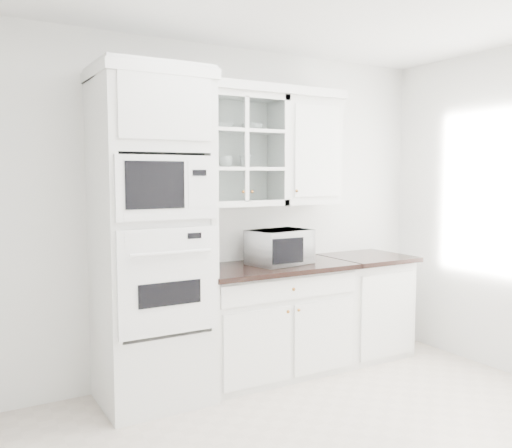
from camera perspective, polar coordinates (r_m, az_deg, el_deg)
room_shell at (r=3.40m, az=6.77°, el=7.33°), size 4.00×3.50×2.70m
oven_column at (r=3.95m, az=-10.91°, el=-1.46°), size 0.76×0.68×2.40m
base_cabinet_run at (r=4.55m, az=1.65°, el=-9.94°), size 1.32×0.67×0.92m
extra_base_cabinet at (r=5.14m, az=11.28°, el=-8.30°), size 0.72×0.67×0.92m
upper_cabinet_glass at (r=4.40m, az=-2.05°, el=7.78°), size 0.80×0.33×0.90m
upper_cabinet_solid at (r=4.75m, az=5.21°, el=7.56°), size 0.55×0.33×0.90m
crown_molding at (r=4.37m, az=-3.17°, el=14.18°), size 2.14×0.38×0.07m
countertop_microwave at (r=4.46m, az=2.41°, el=-2.40°), size 0.55×0.49×0.28m
bowl_a at (r=4.35m, az=-3.71°, el=10.22°), size 0.21×0.21×0.05m
bowl_b at (r=4.45m, az=-0.42°, el=10.15°), size 0.19×0.19×0.05m
cup_a at (r=4.33m, az=-3.28°, el=6.57°), size 0.14×0.14×0.09m
cup_b at (r=4.45m, az=-1.10°, el=6.61°), size 0.12×0.12×0.10m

